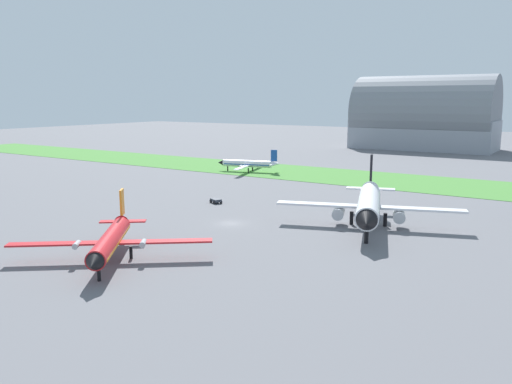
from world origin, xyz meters
The scene contains 7 objects.
ground_plane centered at (0.00, 0.00, 0.00)m, with size 600.00×600.00×0.00m, color slate.
grass_taxiway_strip centered at (0.00, 60.40, 0.04)m, with size 360.00×28.00×0.08m, color #478438.
airplane_foreground_turboprop centered at (-1.32, -25.05, 2.89)m, with size 21.94×19.49×7.90m.
airplane_midfield_jet centered at (20.54, 10.46, 3.91)m, with size 29.71×29.46×10.86m.
airplane_taxiing_turboprop centered at (-32.04, 54.00, 2.44)m, with size 18.85×21.85×6.68m.
baggage_cart_near_gate centered at (-12.60, 12.49, 0.57)m, with size 2.91×2.63×0.90m.
hangar_distant centered at (-8.21, 153.48, 12.82)m, with size 57.36×31.06×31.06m.
Camera 1 is at (49.20, -68.90, 20.85)m, focal length 35.76 mm.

